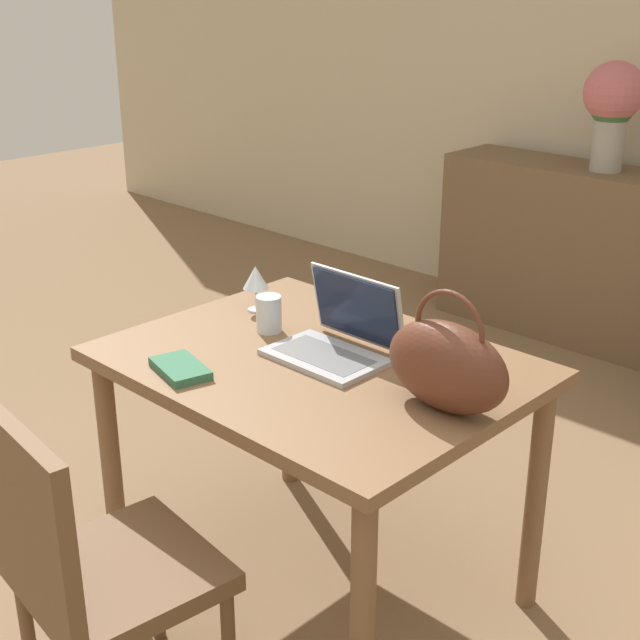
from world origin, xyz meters
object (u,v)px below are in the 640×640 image
(chair, at_px, (89,562))
(flower_vase, at_px, (613,103))
(wine_glass, at_px, (256,279))
(laptop, at_px, (340,334))
(drinking_glass, at_px, (269,314))
(handbag, at_px, (447,365))

(chair, height_order, flower_vase, flower_vase)
(wine_glass, xyz_separation_m, flower_vase, (0.03, 2.26, 0.32))
(laptop, height_order, flower_vase, flower_vase)
(chair, bearing_deg, wine_glass, 120.04)
(drinking_glass, xyz_separation_m, flower_vase, (-0.13, 2.36, 0.38))
(wine_glass, bearing_deg, laptop, -8.88)
(wine_glass, height_order, handbag, handbag)
(chair, relative_size, handbag, 2.57)
(laptop, xyz_separation_m, wine_glass, (-0.43, 0.07, 0.05))
(handbag, bearing_deg, drinking_glass, 176.25)
(handbag, bearing_deg, wine_glass, 170.84)
(drinking_glass, xyz_separation_m, handbag, (0.69, -0.05, 0.06))
(chair, relative_size, flower_vase, 1.71)
(chair, height_order, handbag, handbag)
(chair, bearing_deg, flower_vase, 103.21)
(chair, distance_m, laptop, 0.91)
(laptop, bearing_deg, wine_glass, 171.12)
(chair, distance_m, handbag, 0.98)
(wine_glass, bearing_deg, drinking_glass, -30.06)
(laptop, distance_m, drinking_glass, 0.27)
(chair, xyz_separation_m, laptop, (0.04, 0.84, 0.35))
(laptop, xyz_separation_m, handbag, (0.42, -0.07, 0.06))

